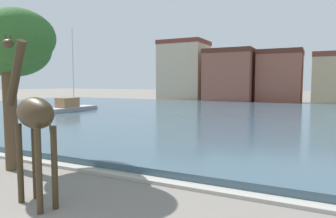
{
  "coord_description": "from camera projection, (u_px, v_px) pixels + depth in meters",
  "views": [
    {
      "loc": [
        6.23,
        -2.39,
        3.47
      ],
      "look_at": [
        -0.4,
        10.92,
        2.2
      ],
      "focal_mm": 32.3,
      "sensor_mm": 36.0,
      "label": 1
    }
  ],
  "objects": [
    {
      "name": "harbor_water",
      "position": [
        247.0,
        116.0,
        30.1
      ],
      "size": [
        89.7,
        42.03,
        0.39
      ],
      "primitive_type": "cube",
      "color": "#3D5666",
      "rests_on": "ground"
    },
    {
      "name": "quay_edge_coping",
      "position": [
        126.0,
        176.0,
        11.14
      ],
      "size": [
        89.7,
        0.5,
        0.12
      ],
      "primitive_type": "cube",
      "color": "#ADA89E",
      "rests_on": "ground"
    },
    {
      "name": "giraffe_statue",
      "position": [
        32.0,
        116.0,
        8.48
      ],
      "size": [
        2.82,
        1.18,
        5.0
      ],
      "color": "#382B19",
      "rests_on": "ground"
    },
    {
      "name": "sailboat_grey",
      "position": [
        74.0,
        108.0,
        34.26
      ],
      "size": [
        2.16,
        7.72,
        9.58
      ],
      "color": "#939399",
      "rests_on": "ground"
    },
    {
      "name": "shade_tree",
      "position": [
        7.0,
        45.0,
        11.78
      ],
      "size": [
        4.25,
        4.38,
        6.25
      ],
      "color": "brown",
      "rests_on": "ground"
    },
    {
      "name": "townhouse_narrow_midrow",
      "position": [
        184.0,
        71.0,
        60.59
      ],
      "size": [
        8.92,
        7.77,
        11.87
      ],
      "color": "#C6B293",
      "rests_on": "ground"
    },
    {
      "name": "townhouse_end_terrace",
      "position": [
        229.0,
        76.0,
        54.42
      ],
      "size": [
        8.6,
        6.47,
        9.55
      ],
      "color": "#8E5142",
      "rests_on": "ground"
    },
    {
      "name": "townhouse_wide_warehouse",
      "position": [
        280.0,
        77.0,
        52.53
      ],
      "size": [
        7.3,
        7.17,
        9.15
      ],
      "color": "#8E5142",
      "rests_on": "ground"
    },
    {
      "name": "townhouse_corner_house",
      "position": [
        332.0,
        79.0,
        47.6
      ],
      "size": [
        5.85,
        6.15,
        8.3
      ],
      "color": "tan",
      "rests_on": "ground"
    }
  ]
}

